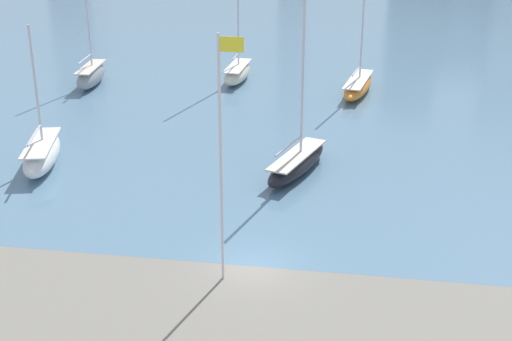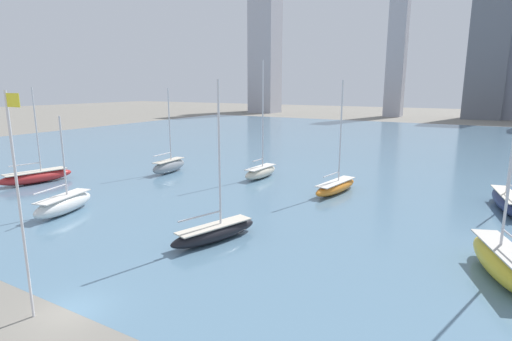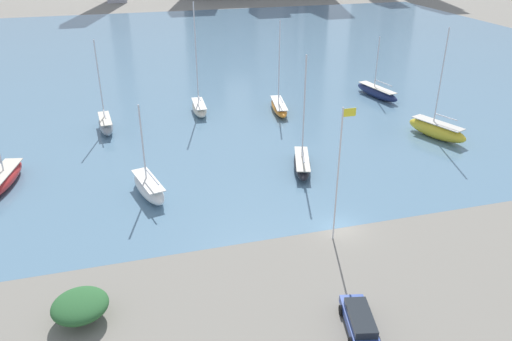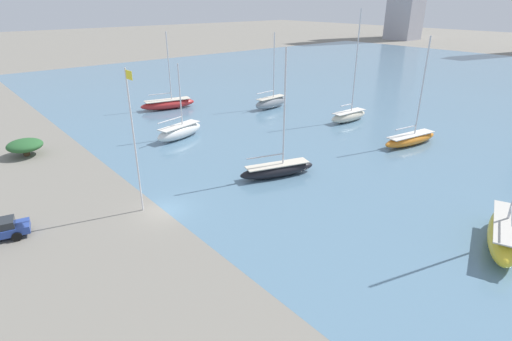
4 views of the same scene
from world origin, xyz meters
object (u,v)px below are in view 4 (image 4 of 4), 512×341
Objects in this scene: flag_pole at (134,139)px; sailboat_gray at (271,102)px; sailboat_cream at (349,115)px; sailboat_yellow at (505,233)px; sailboat_white at (180,131)px; sailboat_black at (277,169)px; sailboat_orange at (410,139)px; sailboat_red at (168,104)px.

flag_pole is 1.01× the size of sailboat_gray.
flag_pole is 38.21m from sailboat_cream.
sailboat_white is (-38.94, -5.92, -0.19)m from sailboat_yellow.
sailboat_gray is (-19.95, 33.47, -5.78)m from flag_pole.
sailboat_yellow is at bearing 29.19° from sailboat_black.
sailboat_orange reaches higher than sailboat_black.
sailboat_red reaches higher than flag_pole.
sailboat_cream is 26.24m from sailboat_white.
sailboat_black is at bearing -8.44° from sailboat_white.
sailboat_cream is at bearing 99.24° from flag_pole.
flag_pole is 35.77m from sailboat_orange.
sailboat_gray is 21.05m from sailboat_white.
flag_pole is 21.11m from sailboat_white.
sailboat_yellow is at bearing -29.49° from sailboat_cream.
sailboat_orange is (5.99, 34.75, -6.01)m from flag_pole.
sailboat_orange is at bearing 31.65° from sailboat_white.
sailboat_red is at bearing 158.76° from sailboat_yellow.
sailboat_orange reaches higher than sailboat_gray.
sailboat_orange is (3.72, 20.26, -0.00)m from sailboat_black.
sailboat_white is (-9.63, -24.41, 0.01)m from sailboat_cream.
sailboat_red is (-11.14, -14.10, -0.17)m from sailboat_gray.
flag_pole is 1.00× the size of sailboat_red.
sailboat_yellow is 1.46× the size of sailboat_white.
sailboat_red is at bearing -132.52° from sailboat_gray.
flag_pole is 0.87× the size of sailboat_yellow.
sailboat_cream is 12.31m from sailboat_orange.
flag_pole is 39.39m from sailboat_gray.
sailboat_gray is 1.26× the size of sailboat_white.
sailboat_red is (-54.34, 0.59, -0.29)m from sailboat_yellow.
sailboat_black reaches higher than sailboat_red.
sailboat_red is (-25.02, -17.89, -0.09)m from sailboat_cream.
sailboat_yellow reaches higher than sailboat_gray.
sailboat_yellow is 1.09× the size of sailboat_black.
sailboat_cream is at bearing 127.16° from sailboat_yellow.
sailboat_red is at bearing 148.07° from flag_pole.
sailboat_orange is 40.14m from sailboat_red.
sailboat_gray is at bearing 63.84° from sailboat_red.
sailboat_gray is at bearing -161.98° from sailboat_cream.
sailboat_white is (-17.96, -1.63, 0.16)m from sailboat_black.
flag_pole reaches higher than sailboat_gray.
sailboat_orange is at bearing -9.05° from sailboat_cream.
sailboat_black is 33.71m from sailboat_red.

